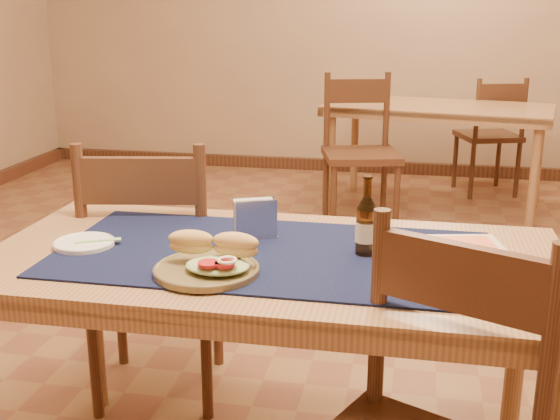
% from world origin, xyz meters
% --- Properties ---
extents(room, '(6.04, 7.04, 2.84)m').
position_xyz_m(room, '(0.00, 0.00, 1.40)').
color(room, brown).
rests_on(room, ground).
extents(main_table, '(1.60, 0.80, 0.75)m').
position_xyz_m(main_table, '(0.00, -0.80, 0.67)').
color(main_table, '#A2784C').
rests_on(main_table, ground).
extents(placemat, '(1.20, 0.60, 0.01)m').
position_xyz_m(placemat, '(0.00, -0.80, 0.75)').
color(placemat, '#10183C').
rests_on(placemat, main_table).
extents(baseboard, '(6.00, 7.00, 0.10)m').
position_xyz_m(baseboard, '(0.00, 0.00, 0.05)').
color(baseboard, '#4F2A1C').
rests_on(baseboard, ground).
extents(back_table, '(1.63, 1.02, 0.75)m').
position_xyz_m(back_table, '(0.51, 2.39, 0.67)').
color(back_table, '#A2784C').
rests_on(back_table, ground).
extents(chair_main_far, '(0.53, 0.53, 0.99)m').
position_xyz_m(chair_main_far, '(-0.52, -0.37, 0.52)').
color(chair_main_far, '#4F2A1C').
rests_on(chair_main_far, ground).
extents(chair_back_near, '(0.56, 0.56, 1.00)m').
position_xyz_m(chair_back_near, '(0.02, 1.86, 0.52)').
color(chair_back_near, '#4F2A1C').
rests_on(chair_back_near, ground).
extents(chair_back_far, '(0.53, 0.53, 0.90)m').
position_xyz_m(chair_back_far, '(0.92, 2.91, 0.47)').
color(chair_back_far, '#4F2A1C').
rests_on(chair_back_far, ground).
extents(sandwich_plate, '(0.27, 0.27, 0.10)m').
position_xyz_m(sandwich_plate, '(-0.12, -0.98, 0.78)').
color(sandwich_plate, brown).
rests_on(sandwich_plate, placemat).
extents(side_plate, '(0.17, 0.17, 0.01)m').
position_xyz_m(side_plate, '(-0.54, -0.84, 0.76)').
color(side_plate, white).
rests_on(side_plate, placemat).
extents(fork, '(0.12, 0.07, 0.00)m').
position_xyz_m(fork, '(-0.49, -0.83, 0.77)').
color(fork, '#93DA78').
rests_on(fork, side_plate).
extents(beer_bottle, '(0.06, 0.06, 0.22)m').
position_xyz_m(beer_bottle, '(0.25, -0.76, 0.84)').
color(beer_bottle, '#4A2A0D').
rests_on(beer_bottle, placemat).
extents(napkin_holder, '(0.14, 0.10, 0.12)m').
position_xyz_m(napkin_holder, '(-0.08, -0.68, 0.81)').
color(napkin_holder, silver).
rests_on(napkin_holder, placemat).
extents(menu_card, '(0.39, 0.32, 0.01)m').
position_xyz_m(menu_card, '(0.47, -0.69, 0.76)').
color(menu_card, beige).
rests_on(menu_card, placemat).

